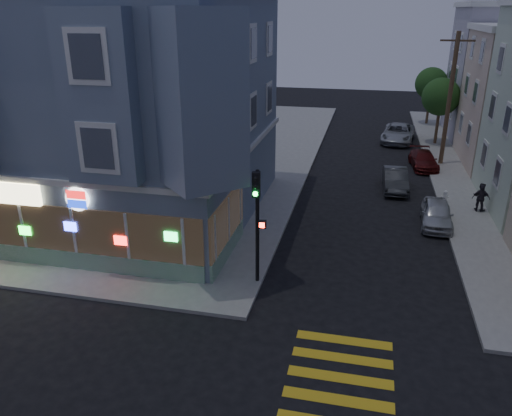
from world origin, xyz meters
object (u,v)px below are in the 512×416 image
(pedestrian_a, at_px, (480,197))
(parked_car_c, at_px, (423,160))
(street_tree_far, at_px, (431,84))
(parked_car_d, at_px, (398,133))
(parked_car_b, at_px, (395,180))
(fire_hydrant, at_px, (445,196))
(parked_car_a, at_px, (437,214))
(utility_pole, at_px, (450,98))
(pedestrian_b, at_px, (481,198))
(street_tree_near, at_px, (441,97))
(traffic_signal, at_px, (257,209))

(pedestrian_a, xyz_separation_m, parked_car_c, (-2.30, 7.99, -0.33))
(street_tree_far, height_order, parked_car_d, street_tree_far)
(parked_car_c, xyz_separation_m, parked_car_d, (-1.49, 7.37, 0.16))
(street_tree_far, relative_size, parked_car_b, 1.32)
(street_tree_far, height_order, parked_car_b, street_tree_far)
(parked_car_b, relative_size, fire_hydrant, 5.60)
(pedestrian_a, xyz_separation_m, parked_car_a, (-2.48, -2.41, -0.28))
(parked_car_d, bearing_deg, utility_pole, -58.88)
(street_tree_far, distance_m, parked_car_a, 25.72)
(pedestrian_b, distance_m, parked_car_b, 5.36)
(street_tree_near, xyz_separation_m, fire_hydrant, (-0.87, -14.24, -3.41))
(parked_car_c, bearing_deg, pedestrian_a, -79.57)
(street_tree_near, height_order, pedestrian_a, street_tree_near)
(fire_hydrant, bearing_deg, parked_car_a, -104.17)
(utility_pole, height_order, parked_car_a, utility_pole)
(street_tree_far, bearing_deg, parked_car_c, -95.69)
(street_tree_near, bearing_deg, parked_car_b, -106.38)
(street_tree_near, distance_m, parked_car_a, 17.84)
(parked_car_a, xyz_separation_m, fire_hydrant, (0.81, 3.21, -0.12))
(parked_car_b, bearing_deg, parked_car_c, 65.87)
(utility_pole, xyz_separation_m, pedestrian_b, (1.00, -9.31, -3.88))
(parked_car_b, height_order, parked_car_d, parked_car_d)
(parked_car_d, bearing_deg, parked_car_c, -71.27)
(parked_car_d, bearing_deg, parked_car_b, -85.48)
(utility_pole, relative_size, traffic_signal, 1.91)
(street_tree_far, xyz_separation_m, pedestrian_b, (0.80, -23.31, -3.02))
(street_tree_near, relative_size, parked_car_a, 1.40)
(parked_car_a, bearing_deg, utility_pole, 85.42)
(street_tree_far, bearing_deg, pedestrian_a, -88.01)
(utility_pole, distance_m, parked_car_d, 8.01)
(street_tree_near, height_order, parked_car_b, street_tree_near)
(pedestrian_a, bearing_deg, street_tree_far, -65.74)
(pedestrian_a, distance_m, pedestrian_b, 0.27)
(fire_hydrant, bearing_deg, pedestrian_a, -25.61)
(street_tree_near, distance_m, fire_hydrant, 14.67)
(parked_car_d, relative_size, traffic_signal, 1.13)
(utility_pole, distance_m, parked_car_a, 12.27)
(parked_car_c, relative_size, fire_hydrant, 5.65)
(street_tree_near, distance_m, parked_car_b, 13.18)
(street_tree_near, xyz_separation_m, pedestrian_b, (0.80, -15.31, -3.02))
(parked_car_a, distance_m, traffic_signal, 11.42)
(pedestrian_b, height_order, fire_hydrant, pedestrian_b)
(pedestrian_b, height_order, parked_car_a, pedestrian_b)
(pedestrian_a, xyz_separation_m, parked_car_d, (-3.79, 15.36, -0.18))
(traffic_signal, bearing_deg, parked_car_c, 60.09)
(pedestrian_a, distance_m, parked_car_d, 15.83)
(traffic_signal, bearing_deg, parked_car_a, 39.32)
(pedestrian_b, bearing_deg, traffic_signal, 51.03)
(street_tree_near, bearing_deg, street_tree_far, 90.00)
(fire_hydrant, bearing_deg, parked_car_b, 143.88)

